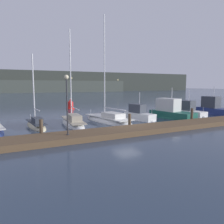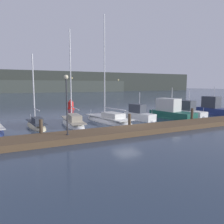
{
  "view_description": "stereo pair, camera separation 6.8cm",
  "coord_description": "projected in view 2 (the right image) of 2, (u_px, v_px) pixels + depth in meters",
  "views": [
    {
      "loc": [
        -10.67,
        -18.02,
        4.16
      ],
      "look_at": [
        0.0,
        3.32,
        1.2
      ],
      "focal_mm": 35.0,
      "sensor_mm": 36.0,
      "label": 1
    },
    {
      "loc": [
        -10.61,
        -18.05,
        4.16
      ],
      "look_at": [
        0.0,
        3.32,
        1.2
      ],
      "focal_mm": 35.0,
      "sensor_mm": 36.0,
      "label": 2
    }
  ],
  "objects": [
    {
      "name": "dock",
      "position": [
        139.0,
        130.0,
        19.36
      ],
      "size": [
        42.09,
        2.8,
        0.45
      ],
      "primitive_type": "cube",
      "color": "brown",
      "rests_on": "ground"
    },
    {
      "name": "hillside_backdrop",
      "position": [
        19.0,
        82.0,
        124.49
      ],
      "size": [
        240.0,
        23.0,
        12.37
      ],
      "color": "#333833",
      "rests_on": "ground"
    },
    {
      "name": "mooring_pile_3",
      "position": [
        192.0,
        115.0,
        24.34
      ],
      "size": [
        0.28,
        0.28,
        1.59
      ],
      "primitive_type": "cylinder",
      "color": "#4C3D2D",
      "rests_on": "ground"
    },
    {
      "name": "ground_plane",
      "position": [
        127.0,
        128.0,
        21.24
      ],
      "size": [
        400.0,
        400.0,
        0.0
      ],
      "primitive_type": "plane",
      "color": "#2D3D51"
    },
    {
      "name": "dock_lamppost",
      "position": [
        67.0,
        96.0,
        15.98
      ],
      "size": [
        0.32,
        0.32,
        4.44
      ],
      "color": "#2D2D33",
      "rests_on": "dock"
    },
    {
      "name": "motorboat_berth_9",
      "position": [
        213.0,
        110.0,
        31.39
      ],
      "size": [
        2.09,
        5.44,
        4.38
      ],
      "color": "navy",
      "rests_on": "ground"
    },
    {
      "name": "mooring_pile_2",
      "position": [
        129.0,
        121.0,
        20.77
      ],
      "size": [
        0.28,
        0.28,
        1.45
      ],
      "primitive_type": "cylinder",
      "color": "#4C3D2D",
      "rests_on": "ground"
    },
    {
      "name": "sailboat_berth_5",
      "position": [
        108.0,
        121.0,
        24.8
      ],
      "size": [
        3.75,
        8.54,
        12.62
      ],
      "color": "white",
      "rests_on": "ground"
    },
    {
      "name": "motorboat_berth_7",
      "position": [
        171.0,
        114.0,
        27.68
      ],
      "size": [
        3.4,
        6.8,
        4.33
      ],
      "color": "#195647",
      "rests_on": "ground"
    },
    {
      "name": "motorboat_berth_8",
      "position": [
        189.0,
        113.0,
        29.87
      ],
      "size": [
        2.06,
        5.38,
        4.08
      ],
      "color": "white",
      "rests_on": "ground"
    },
    {
      "name": "mooring_pile_1",
      "position": [
        41.0,
        129.0,
        17.19
      ],
      "size": [
        0.28,
        0.28,
        1.49
      ],
      "primitive_type": "cylinder",
      "color": "#4C3D2D",
      "rests_on": "ground"
    },
    {
      "name": "sailboat_berth_3",
      "position": [
        36.0,
        126.0,
        21.71
      ],
      "size": [
        1.83,
        5.56,
        7.79
      ],
      "color": "beige",
      "rests_on": "ground"
    },
    {
      "name": "motorboat_berth_6",
      "position": [
        139.0,
        117.0,
        26.3
      ],
      "size": [
        2.42,
        4.72,
        3.76
      ],
      "color": "white",
      "rests_on": "ground"
    },
    {
      "name": "channel_buoy",
      "position": [
        71.0,
        105.0,
        38.03
      ],
      "size": [
        1.44,
        1.44,
        1.89
      ],
      "color": "red",
      "rests_on": "ground"
    },
    {
      "name": "sailboat_berth_4",
      "position": [
        73.0,
        123.0,
        23.0
      ],
      "size": [
        2.34,
        7.6,
        10.54
      ],
      "color": "white",
      "rests_on": "ground"
    }
  ]
}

